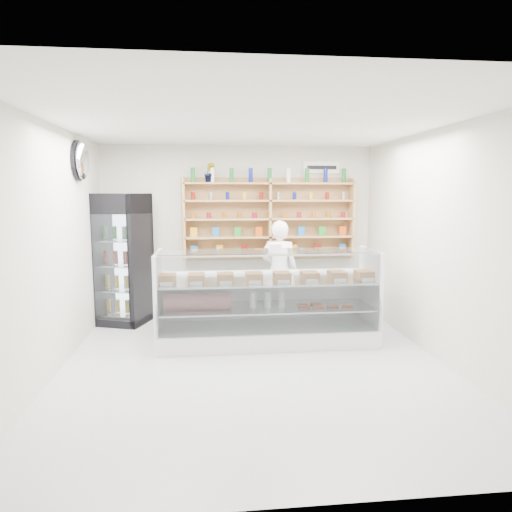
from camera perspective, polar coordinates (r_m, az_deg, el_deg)
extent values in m
plane|color=#AAA9AE|center=(5.58, -0.25, -13.42)|extent=(5.00, 5.00, 0.00)
plane|color=white|center=(5.25, -0.27, 16.36)|extent=(5.00, 5.00, 0.00)
plane|color=beige|center=(7.71, -2.16, 3.23)|extent=(4.50, 0.00, 4.50)
plane|color=beige|center=(2.79, 5.02, -5.12)|extent=(4.50, 0.00, 4.50)
plane|color=beige|center=(5.48, -24.36, 0.62)|extent=(0.00, 5.00, 5.00)
plane|color=beige|center=(5.90, 22.04, 1.22)|extent=(0.00, 5.00, 5.00)
cube|color=white|center=(6.29, 1.37, -9.74)|extent=(2.92, 0.83, 0.24)
cube|color=white|center=(6.54, 0.94, -5.15)|extent=(2.92, 0.05, 0.61)
cube|color=silver|center=(6.19, 1.38, -6.43)|extent=(2.80, 0.73, 0.02)
cube|color=silver|center=(6.11, 1.39, -3.15)|extent=(2.86, 0.76, 0.02)
cube|color=silver|center=(5.74, 1.91, -4.91)|extent=(2.86, 0.12, 1.02)
cube|color=silver|center=(6.00, 1.47, 0.60)|extent=(2.86, 0.58, 0.01)
imported|color=white|center=(7.13, 2.89, -1.98)|extent=(0.68, 0.55, 1.61)
cube|color=black|center=(7.38, -16.37, -0.35)|extent=(0.92, 0.91, 2.02)
cube|color=#2D0432|center=(6.98, -16.20, 6.28)|extent=(0.68, 0.26, 0.28)
cube|color=silver|center=(7.05, -15.88, -1.45)|extent=(0.58, 0.21, 1.59)
cube|color=#AA8250|center=(7.53, -8.95, 4.47)|extent=(0.04, 0.28, 1.33)
cube|color=#AA8250|center=(7.59, 1.70, 4.59)|extent=(0.04, 0.28, 1.33)
cube|color=#AA8250|center=(7.90, 11.84, 4.56)|extent=(0.04, 0.28, 1.33)
cube|color=#AA8250|center=(7.65, 1.68, 0.17)|extent=(2.80, 0.28, 0.03)
cube|color=#AA8250|center=(7.61, 1.69, 2.41)|extent=(2.80, 0.28, 0.03)
cube|color=#AA8250|center=(7.59, 1.70, 4.67)|extent=(2.80, 0.28, 0.03)
cube|color=#AA8250|center=(7.58, 1.70, 6.93)|extent=(2.80, 0.28, 0.03)
cube|color=#AA8250|center=(7.58, 1.71, 9.05)|extent=(2.80, 0.28, 0.03)
imported|color=#1E6626|center=(7.51, -5.83, 10.33)|extent=(0.18, 0.15, 0.31)
ellipsoid|color=silver|center=(6.59, -20.92, 11.07)|extent=(0.15, 0.50, 0.50)
cube|color=white|center=(7.89, 8.20, 10.89)|extent=(0.62, 0.03, 0.20)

